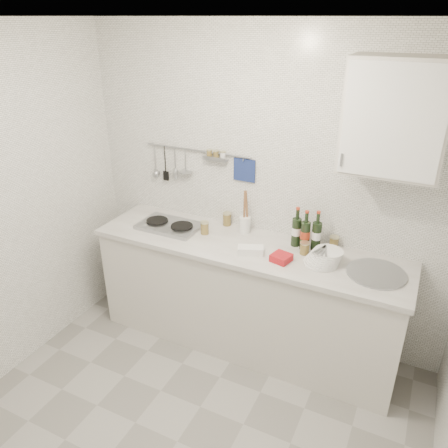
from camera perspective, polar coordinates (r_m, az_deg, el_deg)
name	(u,v)px	position (r m, az deg, el deg)	size (l,w,h in m)	color
floor	(177,442)	(3.19, -6.13, -26.41)	(3.00, 3.00, 0.00)	slate
ceiling	(148,16)	(1.97, -9.84, 25.17)	(3.00, 3.00, 0.00)	silver
back_wall	(263,192)	(3.46, 5.16, 4.21)	(3.00, 0.02, 2.50)	silver
counter	(247,298)	(3.60, 2.99, -9.61)	(2.44, 0.64, 0.96)	beige
wall_rail	(195,161)	(3.61, -3.86, 8.16)	(0.98, 0.09, 0.34)	#93969B
wall_cabinet	(396,117)	(2.90, 21.58, 12.85)	(0.60, 0.38, 0.70)	beige
plate_stack_hob	(176,228)	(3.59, -6.33, -0.50)	(0.27, 0.27, 0.02)	#5172B8
plate_stack_sink	(324,257)	(3.15, 12.98, -4.26)	(0.27, 0.25, 0.11)	white
wine_bottles	(306,229)	(3.28, 10.69, -0.69)	(0.23, 0.10, 0.31)	black
butter_dish	(250,250)	(3.21, 3.48, -3.45)	(0.19, 0.09, 0.06)	white
strawberry_punnet	(281,258)	(3.14, 7.48, -4.39)	(0.13, 0.13, 0.05)	red
utensil_crock	(245,223)	(3.49, 2.75, 0.19)	(0.09, 0.09, 0.37)	white
jar_a	(227,219)	(3.63, 0.38, 0.67)	(0.07, 0.07, 0.11)	brown
jar_b	(334,242)	(3.38, 14.16, -2.29)	(0.07, 0.07, 0.09)	brown
jar_c	(305,248)	(3.25, 10.47, -3.10)	(0.07, 0.07, 0.09)	brown
jar_d	(205,228)	(3.48, -2.55, -0.49)	(0.07, 0.07, 0.11)	brown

